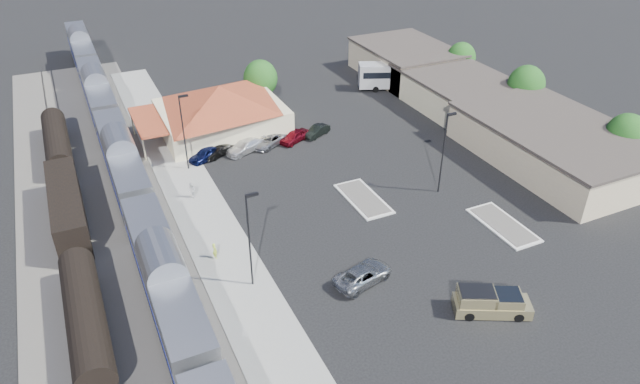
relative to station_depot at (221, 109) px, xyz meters
name	(u,v)px	position (x,y,z in m)	size (l,w,h in m)	color
ground	(338,218)	(4.56, -24.00, -3.13)	(280.00, 280.00, 0.00)	black
railbed	(107,227)	(-16.44, -16.00, -3.07)	(16.00, 100.00, 0.12)	#4C4944
platform	(203,215)	(-7.44, -18.00, -3.04)	(5.50, 92.00, 0.18)	gray
passenger_train	(123,167)	(-13.44, -9.77, -0.26)	(3.00, 104.00, 5.55)	silver
freight_cars	(68,209)	(-19.44, -14.21, -1.21)	(2.80, 46.00, 4.00)	black
station_depot	(221,109)	(0.00, 0.00, 0.00)	(18.35, 12.24, 6.20)	beige
buildings_east	(477,100)	(32.56, -9.72, -0.86)	(14.40, 51.40, 4.80)	#C6B28C
traffic_island_south	(363,198)	(8.56, -22.00, -3.03)	(3.30, 7.50, 0.21)	silver
traffic_island_north	(503,225)	(18.56, -32.00, -3.03)	(3.30, 7.50, 0.21)	silver
lamp_plat_s	(250,234)	(-6.34, -30.00, 2.21)	(1.08, 0.25, 9.00)	black
lamp_plat_n	(184,127)	(-6.34, -8.00, 2.21)	(1.08, 0.25, 9.00)	black
lamp_lot	(444,147)	(16.66, -24.00, 2.21)	(1.08, 0.25, 9.00)	black
tree_east_a	(626,135)	(38.56, -28.00, 0.76)	(4.56, 4.56, 6.42)	#382314
tree_east_b	(526,85)	(38.56, -12.00, 1.09)	(4.94, 4.94, 6.96)	#382314
tree_east_c	(461,58)	(38.56, 2.00, 0.63)	(4.41, 4.41, 6.21)	#382314
tree_depot	(260,78)	(7.56, 6.00, 0.89)	(4.71, 4.71, 6.63)	#382314
pickup_truck	(492,303)	(9.62, -41.00, -2.15)	(6.30, 4.62, 2.06)	tan
suv	(363,275)	(2.18, -33.49, -2.37)	(2.52, 5.46, 1.52)	#979B9F
coach_bus	(400,75)	(28.56, 3.30, -0.87)	(12.32, 7.18, 3.93)	silver
person_a	(215,251)	(-8.27, -25.22, -2.17)	(0.57, 0.38, 1.57)	#BCD743
person_b	(192,191)	(-7.61, -14.43, -2.09)	(0.84, 0.65, 1.73)	silver
parked_car_a	(206,154)	(-3.94, -6.49, -2.38)	(1.76, 4.39, 1.49)	#0D1442
parked_car_b	(219,151)	(-2.31, -6.19, -2.47)	(1.41, 4.03, 1.33)	black
parked_car_c	(245,146)	(0.89, -6.49, -2.38)	(2.11, 5.20, 1.51)	silver
parked_car_d	(269,141)	(4.09, -6.19, -2.45)	(2.26, 4.90, 1.36)	gray
parked_car_e	(294,136)	(7.29, -6.49, -2.41)	(1.71, 4.26, 1.45)	maroon
parked_car_f	(317,131)	(10.49, -6.19, -2.48)	(1.38, 3.97, 1.31)	black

